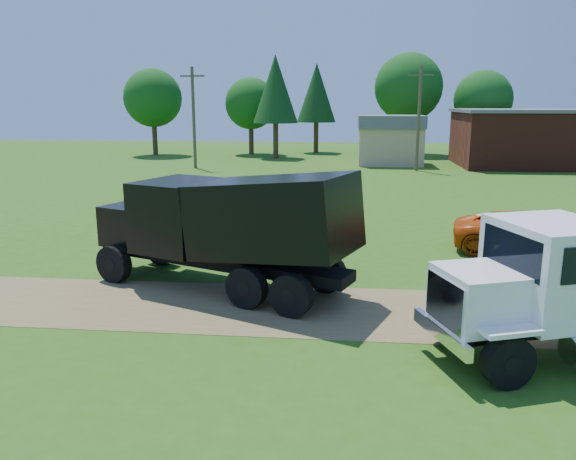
# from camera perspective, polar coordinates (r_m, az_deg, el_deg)

# --- Properties ---
(ground) EXTENTS (140.00, 140.00, 0.00)m
(ground) POSITION_cam_1_polar(r_m,az_deg,el_deg) (16.64, 6.49, -8.22)
(ground) COLOR #2D5612
(ground) RESTS_ON ground
(dirt_track) EXTENTS (120.00, 4.20, 0.01)m
(dirt_track) POSITION_cam_1_polar(r_m,az_deg,el_deg) (16.64, 6.50, -8.20)
(dirt_track) COLOR brown
(dirt_track) RESTS_ON ground
(white_semi_tractor) EXTENTS (8.25, 4.99, 4.91)m
(white_semi_tractor) POSITION_cam_1_polar(r_m,az_deg,el_deg) (14.59, 25.34, -5.52)
(white_semi_tractor) COLOR black
(white_semi_tractor) RESTS_ON ground
(black_dump_truck) EXTENTS (9.23, 5.83, 3.97)m
(black_dump_truck) POSITION_cam_1_polar(r_m,az_deg,el_deg) (17.97, -6.12, 0.66)
(black_dump_truck) COLOR black
(black_dump_truck) RESTS_ON ground
(orange_pickup) EXTENTS (6.35, 4.04, 1.63)m
(orange_pickup) POSITION_cam_1_polar(r_m,az_deg,el_deg) (24.43, 23.34, -0.35)
(orange_pickup) COLOR #C94909
(orange_pickup) RESTS_ON ground
(spectator_b) EXTENTS (0.76, 0.60, 1.56)m
(spectator_b) POSITION_cam_1_polar(r_m,az_deg,el_deg) (21.26, 3.49, -1.26)
(spectator_b) COLOR #999999
(spectator_b) RESTS_ON ground
(brick_building) EXTENTS (15.40, 10.40, 5.30)m
(brick_building) POSITION_cam_1_polar(r_m,az_deg,el_deg) (58.56, 24.28, 8.54)
(brick_building) COLOR maroon
(brick_building) RESTS_ON ground
(tan_shed) EXTENTS (6.20, 5.40, 4.70)m
(tan_shed) POSITION_cam_1_polar(r_m,az_deg,el_deg) (55.81, 10.33, 9.06)
(tan_shed) COLOR tan
(tan_shed) RESTS_ON ground
(utility_poles) EXTENTS (42.20, 0.28, 9.00)m
(utility_poles) POSITION_cam_1_polar(r_m,az_deg,el_deg) (50.93, 13.15, 11.16)
(utility_poles) COLOR #473728
(utility_poles) RESTS_ON ground
(tree_row) EXTENTS (56.05, 12.26, 11.42)m
(tree_row) POSITION_cam_1_polar(r_m,az_deg,el_deg) (64.48, 7.39, 13.40)
(tree_row) COLOR #3E2819
(tree_row) RESTS_ON ground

